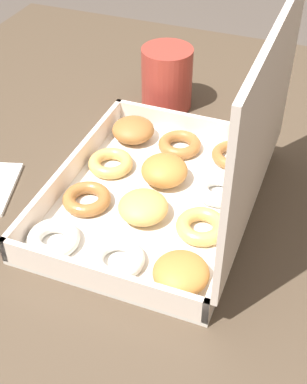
# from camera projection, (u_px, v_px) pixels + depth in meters

# --- Properties ---
(dining_table) EXTENTS (1.08, 1.03, 0.75)m
(dining_table) POSITION_uv_depth(u_px,v_px,m) (141.00, 217.00, 0.88)
(dining_table) COLOR #4C3D2D
(dining_table) RESTS_ON ground_plane
(donut_box) EXTENTS (0.36, 0.28, 0.29)m
(donut_box) POSITION_uv_depth(u_px,v_px,m) (176.00, 179.00, 0.73)
(donut_box) COLOR silver
(donut_box) RESTS_ON dining_table
(coffee_mug) EXTENTS (0.09, 0.09, 0.11)m
(coffee_mug) POSITION_uv_depth(u_px,v_px,m) (167.00, 77.00, 0.94)
(coffee_mug) COLOR #A3382D
(coffee_mug) RESTS_ON dining_table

